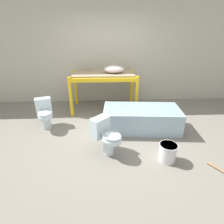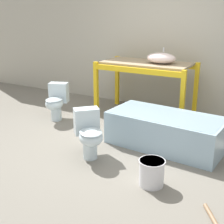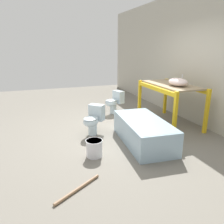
{
  "view_description": "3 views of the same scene",
  "coord_description": "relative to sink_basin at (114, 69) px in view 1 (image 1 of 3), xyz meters",
  "views": [
    {
      "loc": [
        -0.18,
        -3.11,
        1.96
      ],
      "look_at": [
        -0.03,
        -0.14,
        0.58
      ],
      "focal_mm": 28.0,
      "sensor_mm": 36.0,
      "label": 1
    },
    {
      "loc": [
        1.97,
        -3.75,
        1.89
      ],
      "look_at": [
        -0.02,
        -0.18,
        0.54
      ],
      "focal_mm": 50.0,
      "sensor_mm": 36.0,
      "label": 2
    },
    {
      "loc": [
        4.22,
        -1.71,
        1.86
      ],
      "look_at": [
        0.1,
        -0.23,
        0.54
      ],
      "focal_mm": 35.0,
      "sensor_mm": 36.0,
      "label": 3
    }
  ],
  "objects": [
    {
      "name": "sink_basin",
      "position": [
        0.0,
        0.0,
        0.0
      ],
      "size": [
        0.51,
        0.37,
        0.26
      ],
      "color": "silver",
      "rests_on": "shelving_rack"
    },
    {
      "name": "toilet_far",
      "position": [
        -1.56,
        -0.96,
        -0.74
      ],
      "size": [
        0.48,
        0.62,
        0.64
      ],
      "rotation": [
        0.0,
        0.0,
        0.35
      ],
      "color": "silver",
      "rests_on": "ground_plane"
    },
    {
      "name": "ground_plane",
      "position": [
        -0.09,
        -1.36,
        -1.09
      ],
      "size": [
        12.0,
        12.0,
        0.0
      ],
      "primitive_type": "plane",
      "color": "slate"
    },
    {
      "name": "bucket_white",
      "position": [
        0.76,
        -2.19,
        -0.93
      ],
      "size": [
        0.3,
        0.3,
        0.3
      ],
      "color": "silver",
      "rests_on": "ground_plane"
    },
    {
      "name": "warehouse_wall_rear",
      "position": [
        -0.09,
        0.69,
        0.51
      ],
      "size": [
        10.8,
        0.08,
        3.2
      ],
      "color": "#B2AD9E",
      "rests_on": "ground_plane"
    },
    {
      "name": "bathtub_main",
      "position": [
        0.53,
        -1.12,
        -0.81
      ],
      "size": [
        1.67,
        0.9,
        0.48
      ],
      "rotation": [
        0.0,
        0.0,
        -0.08
      ],
      "color": "#99B7CC",
      "rests_on": "ground_plane"
    },
    {
      "name": "toilet_near",
      "position": [
        -0.23,
        -1.94,
        -0.74
      ],
      "size": [
        0.61,
        0.61,
        0.64
      ],
      "rotation": [
        0.0,
        0.0,
        0.79
      ],
      "color": "silver",
      "rests_on": "ground_plane"
    },
    {
      "name": "shelving_rack",
      "position": [
        -0.27,
        0.0,
        -0.24
      ],
      "size": [
        1.68,
        0.89,
        1.0
      ],
      "color": "yellow",
      "rests_on": "ground_plane"
    }
  ]
}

